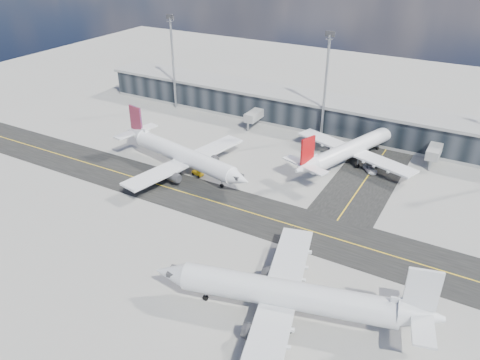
{
  "coord_description": "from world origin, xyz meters",
  "views": [
    {
      "loc": [
        39.68,
        -68.01,
        52.45
      ],
      "look_at": [
        -2.93,
        7.22,
        5.0
      ],
      "focal_mm": 35.0,
      "sensor_mm": 36.0,
      "label": 1
    }
  ],
  "objects_px": {
    "airliner_redtail": "(350,150)",
    "airliner_near": "(291,295)",
    "service_van": "(370,169)",
    "baggage_tug": "(199,173)",
    "airliner_af": "(182,155)"
  },
  "relations": [
    {
      "from": "airliner_redtail",
      "to": "airliner_near",
      "type": "distance_m",
      "value": 55.28
    },
    {
      "from": "service_van",
      "to": "airliner_redtail",
      "type": "bearing_deg",
      "value": 128.84
    },
    {
      "from": "airliner_redtail",
      "to": "baggage_tug",
      "type": "height_order",
      "value": "airliner_redtail"
    },
    {
      "from": "airliner_near",
      "to": "service_van",
      "type": "bearing_deg",
      "value": -11.53
    },
    {
      "from": "airliner_af",
      "to": "service_van",
      "type": "bearing_deg",
      "value": 130.28
    },
    {
      "from": "airliner_af",
      "to": "service_van",
      "type": "height_order",
      "value": "airliner_af"
    },
    {
      "from": "baggage_tug",
      "to": "service_van",
      "type": "relative_size",
      "value": 0.64
    },
    {
      "from": "baggage_tug",
      "to": "service_van",
      "type": "height_order",
      "value": "baggage_tug"
    },
    {
      "from": "airliner_redtail",
      "to": "service_van",
      "type": "xyz_separation_m",
      "value": [
        5.83,
        -1.52,
        -3.16
      ]
    },
    {
      "from": "airliner_redtail",
      "to": "baggage_tug",
      "type": "distance_m",
      "value": 37.56
    },
    {
      "from": "airliner_near",
      "to": "baggage_tug",
      "type": "bearing_deg",
      "value": 36.12
    },
    {
      "from": "airliner_near",
      "to": "baggage_tug",
      "type": "xyz_separation_m",
      "value": [
        -37.36,
        30.72,
        -3.31
      ]
    },
    {
      "from": "airliner_af",
      "to": "baggage_tug",
      "type": "relative_size",
      "value": 13.35
    },
    {
      "from": "airliner_af",
      "to": "service_van",
      "type": "relative_size",
      "value": 8.53
    },
    {
      "from": "airliner_af",
      "to": "service_van",
      "type": "distance_m",
      "value": 45.36
    }
  ]
}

